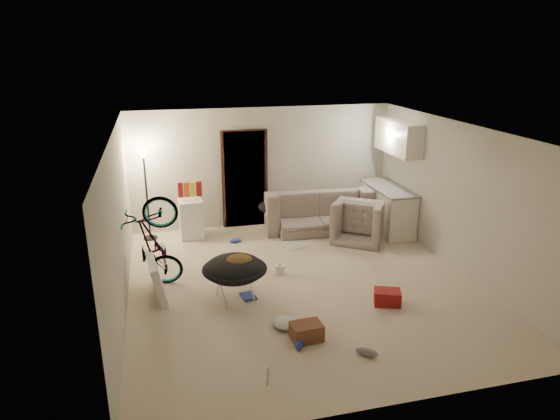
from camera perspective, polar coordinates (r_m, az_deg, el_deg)
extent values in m
cube|color=beige|center=(8.23, 2.61, -8.47)|extent=(5.50, 6.00, 0.02)
cube|color=white|center=(7.44, 2.89, 9.11)|extent=(5.50, 6.00, 0.02)
cube|color=beige|center=(10.55, -1.98, 4.93)|extent=(5.50, 0.02, 2.50)
cube|color=beige|center=(5.17, 12.53, -10.48)|extent=(5.50, 0.02, 2.50)
cube|color=beige|center=(7.46, -18.01, -1.76)|extent=(0.02, 6.00, 2.50)
cube|color=beige|center=(8.91, 20.00, 1.26)|extent=(0.02, 6.00, 2.50)
cube|color=black|center=(10.49, -4.06, 3.52)|extent=(0.85, 0.10, 2.04)
cube|color=#321B11|center=(10.46, -4.03, 3.48)|extent=(0.97, 0.04, 2.10)
cylinder|color=black|center=(10.36, -14.58, -3.10)|extent=(0.28, 0.28, 0.03)
cylinder|color=black|center=(10.09, -14.96, 1.31)|extent=(0.04, 0.04, 1.70)
cone|color=#FFE0A5|center=(9.88, -15.37, 6.14)|extent=(0.24, 0.24, 0.18)
cube|color=white|center=(10.63, 12.17, 0.08)|extent=(0.60, 1.50, 0.88)
cube|color=gray|center=(10.50, 12.33, 2.46)|extent=(0.64, 1.54, 0.04)
cube|color=white|center=(10.32, 13.39, 8.11)|extent=(0.38, 1.40, 0.65)
imported|color=#3C443C|center=(10.54, 4.12, -0.36)|extent=(2.27, 1.00, 0.65)
imported|color=#3C443C|center=(10.08, 9.27, -1.53)|extent=(1.27, 1.24, 0.62)
imported|color=black|center=(8.18, -14.04, -5.92)|extent=(1.65, 0.86, 0.92)
imported|color=maroon|center=(6.04, -1.49, -19.40)|extent=(0.27, 0.24, 0.02)
cube|color=white|center=(10.15, -10.13, -0.99)|extent=(0.48, 0.48, 0.78)
cube|color=maroon|center=(9.95, -11.30, 2.26)|extent=(0.10, 0.07, 0.30)
cube|color=#CF4C19|center=(9.96, -10.61, 2.31)|extent=(0.11, 0.08, 0.30)
cube|color=gold|center=(9.97, -9.92, 2.37)|extent=(0.11, 0.08, 0.30)
cube|color=maroon|center=(9.98, -9.24, 2.42)|extent=(0.11, 0.08, 0.30)
cylinder|color=silver|center=(7.69, -5.14, -8.58)|extent=(0.65, 0.65, 0.46)
ellipsoid|color=black|center=(7.57, -5.21, -6.70)|extent=(0.91, 0.91, 0.38)
torus|color=black|center=(7.57, -5.21, -6.70)|extent=(0.98, 0.98, 0.07)
ellipsoid|color=brown|center=(7.50, -4.81, -6.00)|extent=(0.57, 0.51, 0.22)
ellipsoid|color=black|center=(10.23, -0.91, 0.37)|extent=(0.64, 0.56, 0.28)
cube|color=silver|center=(7.97, -13.95, -7.45)|extent=(0.32, 0.95, 0.62)
cube|color=brown|center=(6.77, 3.05, -13.70)|extent=(0.42, 0.32, 0.23)
cube|color=maroon|center=(7.74, 12.17, -9.73)|extent=(0.46, 0.40, 0.22)
cylinder|color=white|center=(8.52, -0.01, -6.80)|extent=(0.16, 0.16, 0.16)
cone|color=white|center=(8.47, -0.01, -6.11)|extent=(0.09, 0.09, 0.07)
cube|color=#B2AEA4|center=(9.81, 1.32, -3.79)|extent=(0.66, 0.74, 0.01)
cube|color=#2C3D9F|center=(7.83, -3.65, -9.80)|extent=(0.24, 0.30, 0.03)
cube|color=silver|center=(9.00, -6.49, -5.97)|extent=(0.28, 0.30, 0.02)
ellipsoid|color=#2C3D9F|center=(9.85, -5.10, -3.50)|extent=(0.26, 0.14, 0.09)
ellipsoid|color=#2C3D9F|center=(6.66, 2.19, -14.89)|extent=(0.21, 0.31, 0.11)
ellipsoid|color=slate|center=(6.57, 9.89, -15.72)|extent=(0.29, 0.25, 0.10)
ellipsoid|color=black|center=(8.82, -4.94, -5.90)|extent=(0.66, 0.61, 0.17)
ellipsoid|color=black|center=(10.25, 1.83, -2.34)|extent=(0.68, 0.67, 0.16)
ellipsoid|color=silver|center=(7.04, 0.81, -12.78)|extent=(0.53, 0.51, 0.13)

